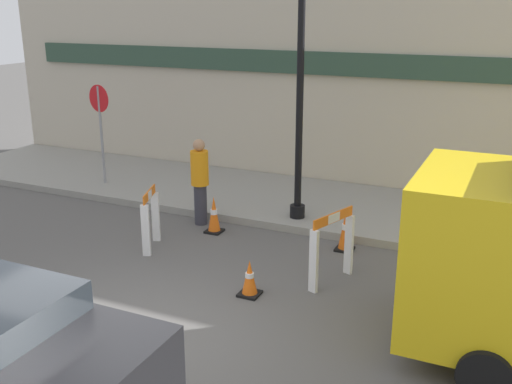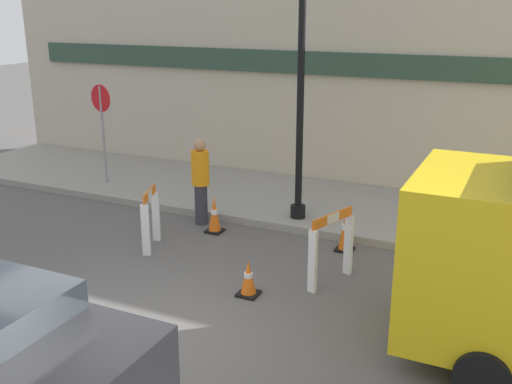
% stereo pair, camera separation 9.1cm
% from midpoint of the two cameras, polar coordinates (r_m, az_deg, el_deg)
% --- Properties ---
extents(ground_plane, '(60.00, 60.00, 0.00)m').
position_cam_midpoint_polar(ground_plane, '(7.70, -11.83, -14.59)').
color(ground_plane, '#565451').
extents(sidewalk_slab, '(18.00, 3.16, 0.15)m').
position_cam_midpoint_polar(sidewalk_slab, '(12.57, 4.89, -1.02)').
color(sidewalk_slab, gray).
rests_on(sidewalk_slab, ground_plane).
extents(storefront_facade, '(18.00, 0.22, 5.50)m').
position_cam_midpoint_polar(storefront_facade, '(13.55, 7.71, 11.84)').
color(storefront_facade, '#BCB29E').
rests_on(storefront_facade, ground_plane).
extents(stop_sign, '(0.59, 0.13, 2.22)m').
position_cam_midpoint_polar(stop_sign, '(13.77, -14.26, 6.87)').
color(stop_sign, gray).
rests_on(stop_sign, sidewalk_slab).
extents(barricade_0, '(0.37, 0.73, 1.05)m').
position_cam_midpoint_polar(barricade_0, '(10.40, -9.75, -2.40)').
color(barricade_0, white).
rests_on(barricade_0, ground_plane).
extents(barricade_1, '(0.43, 0.93, 1.12)m').
position_cam_midpoint_polar(barricade_1, '(9.02, 7.49, -5.05)').
color(barricade_1, white).
rests_on(barricade_1, ground_plane).
extents(traffic_cone_0, '(0.30, 0.30, 0.69)m').
position_cam_midpoint_polar(traffic_cone_0, '(11.04, -3.75, -2.19)').
color(traffic_cone_0, black).
rests_on(traffic_cone_0, ground_plane).
extents(traffic_cone_1, '(0.30, 0.30, 0.75)m').
position_cam_midpoint_polar(traffic_cone_1, '(10.31, 8.76, -3.66)').
color(traffic_cone_1, black).
rests_on(traffic_cone_1, ground_plane).
extents(traffic_cone_2, '(0.30, 0.30, 0.55)m').
position_cam_midpoint_polar(traffic_cone_2, '(8.71, -0.43, -8.25)').
color(traffic_cone_2, black).
rests_on(traffic_cone_2, ground_plane).
extents(person_worker, '(0.47, 0.47, 1.66)m').
position_cam_midpoint_polar(person_worker, '(11.32, -5.08, 1.26)').
color(person_worker, '#33333D').
rests_on(person_worker, ground_plane).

